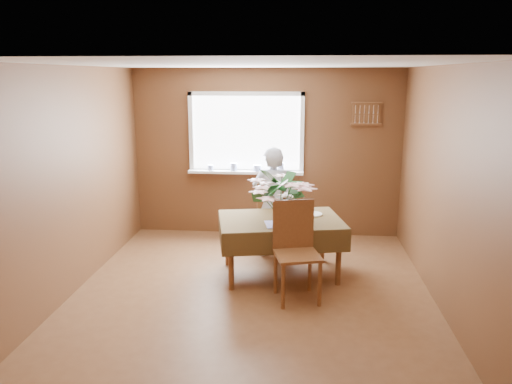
# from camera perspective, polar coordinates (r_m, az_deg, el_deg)

# --- Properties ---
(floor) EXTENTS (4.50, 4.50, 0.00)m
(floor) POSITION_cam_1_polar(r_m,az_deg,el_deg) (5.70, -0.51, -11.61)
(floor) COLOR brown
(floor) RESTS_ON ground
(ceiling) EXTENTS (4.50, 4.50, 0.00)m
(ceiling) POSITION_cam_1_polar(r_m,az_deg,el_deg) (5.18, -0.57, 14.39)
(ceiling) COLOR white
(ceiling) RESTS_ON wall_back
(wall_back) EXTENTS (4.00, 0.00, 4.00)m
(wall_back) POSITION_cam_1_polar(r_m,az_deg,el_deg) (7.50, 1.18, 4.45)
(wall_back) COLOR brown
(wall_back) RESTS_ON floor
(wall_front) EXTENTS (4.00, 0.00, 4.00)m
(wall_front) POSITION_cam_1_polar(r_m,az_deg,el_deg) (3.16, -4.64, -8.06)
(wall_front) COLOR brown
(wall_front) RESTS_ON floor
(wall_left) EXTENTS (0.00, 4.50, 4.50)m
(wall_left) POSITION_cam_1_polar(r_m,az_deg,el_deg) (5.84, -20.45, 1.09)
(wall_left) COLOR brown
(wall_left) RESTS_ON floor
(wall_right) EXTENTS (0.00, 4.50, 4.50)m
(wall_right) POSITION_cam_1_polar(r_m,az_deg,el_deg) (5.48, 20.76, 0.30)
(wall_right) COLOR brown
(wall_right) RESTS_ON floor
(window_assembly) EXTENTS (1.72, 0.20, 1.22)m
(window_assembly) POSITION_cam_1_polar(r_m,az_deg,el_deg) (7.46, -1.11, 5.26)
(window_assembly) COLOR white
(window_assembly) RESTS_ON wall_back
(spoon_rack) EXTENTS (0.44, 0.05, 0.33)m
(spoon_rack) POSITION_cam_1_polar(r_m,az_deg,el_deg) (7.44, 12.52, 8.72)
(spoon_rack) COLOR brown
(spoon_rack) RESTS_ON wall_back
(dining_table) EXTENTS (1.63, 1.26, 0.72)m
(dining_table) POSITION_cam_1_polar(r_m,az_deg,el_deg) (6.03, 2.81, -3.85)
(dining_table) COLOR brown
(dining_table) RESTS_ON floor
(chair_far) EXTENTS (0.53, 0.53, 1.00)m
(chair_far) POSITION_cam_1_polar(r_m,az_deg,el_deg) (6.83, 1.72, -2.51)
(chair_far) COLOR brown
(chair_far) RESTS_ON floor
(chair_near) EXTENTS (0.56, 0.56, 1.07)m
(chair_near) POSITION_cam_1_polar(r_m,az_deg,el_deg) (5.47, 4.54, -6.24)
(chair_near) COLOR brown
(chair_near) RESTS_ON floor
(seated_woman) EXTENTS (0.55, 0.36, 1.49)m
(seated_woman) POSITION_cam_1_polar(r_m,az_deg,el_deg) (6.64, 1.92, -1.17)
(seated_woman) COLOR white
(seated_woman) RESTS_ON floor
(flower_bouquet) EXTENTS (0.64, 0.64, 0.55)m
(flower_bouquet) POSITION_cam_1_polar(r_m,az_deg,el_deg) (5.68, 2.79, -0.30)
(flower_bouquet) COLOR white
(flower_bouquet) RESTS_ON dining_table
(side_plate) EXTENTS (0.26, 0.26, 0.01)m
(side_plate) POSITION_cam_1_polar(r_m,az_deg,el_deg) (6.22, 6.43, -2.52)
(side_plate) COLOR white
(side_plate) RESTS_ON dining_table
(table_knife) EXTENTS (0.09, 0.22, 0.00)m
(table_knife) POSITION_cam_1_polar(r_m,az_deg,el_deg) (5.86, 4.28, -3.45)
(table_knife) COLOR silver
(table_knife) RESTS_ON dining_table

